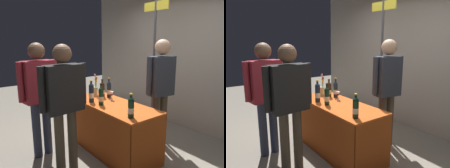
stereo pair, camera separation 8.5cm
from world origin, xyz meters
TOP-DOWN VIEW (x-y plane):
  - ground_plane at (0.00, 0.00)m, footprint 12.00×12.00m
  - back_partition at (0.00, 1.77)m, footprint 5.40×0.12m
  - tasting_table at (0.00, 0.00)m, footprint 1.54×0.64m
  - featured_wine_bottle at (-0.04, -0.17)m, footprint 0.07×0.07m
  - display_bottle_0 at (-0.26, -0.20)m, footprint 0.08×0.08m
  - display_bottle_1 at (-0.31, 0.17)m, footprint 0.07×0.07m
  - display_bottle_2 at (-0.39, 0.10)m, footprint 0.08×0.08m
  - display_bottle_3 at (0.61, -0.18)m, footprint 0.08×0.08m
  - wine_glass_near_vendor at (-0.62, -0.18)m, footprint 0.07×0.07m
  - wine_glass_mid at (-0.16, 0.12)m, footprint 0.07×0.07m
  - flower_vase at (-0.55, 0.06)m, footprint 0.09×0.09m
  - vendor_presenter at (0.34, 0.70)m, footprint 0.27×0.55m
  - taster_foreground_right at (0.05, -0.79)m, footprint 0.24×0.64m
  - taster_foreground_left at (-0.55, -0.89)m, footprint 0.27×0.59m
  - booth_signpost at (-0.19, 1.11)m, footprint 0.54×0.04m

SIDE VIEW (x-z plane):
  - ground_plane at x=0.00m, z-range 0.00..0.00m
  - tasting_table at x=0.00m, z-range 0.14..0.91m
  - wine_glass_near_vendor at x=-0.62m, z-range 0.80..0.93m
  - wine_glass_mid at x=-0.16m, z-range 0.80..0.93m
  - flower_vase at x=-0.55m, z-range 0.69..1.06m
  - display_bottle_2 at x=-0.39m, z-range 0.75..1.05m
  - display_bottle_3 at x=0.61m, z-range 0.75..1.06m
  - featured_wine_bottle at x=-0.04m, z-range 0.74..1.07m
  - display_bottle_1 at x=-0.31m, z-range 0.74..1.07m
  - display_bottle_0 at x=-0.26m, z-range 0.75..1.09m
  - taster_foreground_right at x=0.05m, z-range 0.18..1.84m
  - taster_foreground_left at x=-0.55m, z-range 0.17..1.84m
  - vendor_presenter at x=0.34m, z-range 0.17..1.89m
  - booth_signpost at x=-0.19m, z-range 0.24..2.63m
  - back_partition at x=0.00m, z-range 0.00..3.16m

